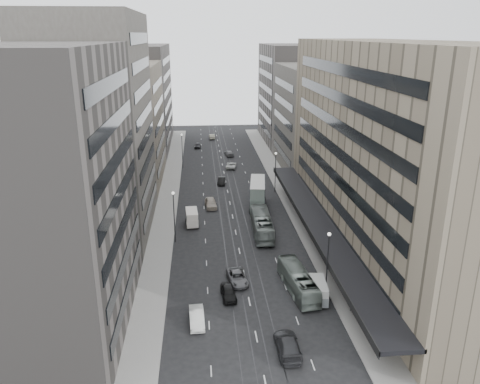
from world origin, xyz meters
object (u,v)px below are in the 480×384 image
object	(u,v)px
vw_microbus	(318,290)
sedan_0	(228,293)
bus_far	(262,224)
sedan_2	(237,277)
sedan_1	(197,317)
bus_near	(298,281)
pedestrian	(352,304)
panel_van	(192,217)
double_decker	(258,193)

from	to	relation	value
vw_microbus	sedan_0	world-z (taller)	vw_microbus
bus_far	vw_microbus	distance (m)	20.90
sedan_0	sedan_2	bearing A→B (deg)	64.40
bus_far	sedan_1	size ratio (longest dim) A/B	2.60
bus_near	pedestrian	distance (m)	7.34
sedan_0	pedestrian	size ratio (longest dim) A/B	2.46
bus_far	sedan_0	world-z (taller)	bus_far
bus_far	bus_near	bearing A→B (deg)	98.51
pedestrian	bus_near	bearing A→B (deg)	-79.86
bus_far	sedan_1	bearing A→B (deg)	68.10
sedan_0	panel_van	bearing A→B (deg)	96.42
panel_van	pedestrian	xyz separation A→B (m)	(18.85, -27.69, -0.48)
bus_near	panel_van	size ratio (longest dim) A/B	2.39
bus_near	sedan_0	world-z (taller)	bus_near
panel_van	pedestrian	distance (m)	33.50
sedan_0	sedan_2	size ratio (longest dim) A/B	0.84
vw_microbus	sedan_0	xyz separation A→B (m)	(-10.78, 1.51, -0.67)
panel_van	sedan_2	xyz separation A→B (m)	(6.08, -19.77, -0.79)
panel_van	sedan_1	size ratio (longest dim) A/B	0.95
bus_near	bus_far	distance (m)	18.32
sedan_1	sedan_2	xyz separation A→B (m)	(5.29, 8.78, -0.06)
double_decker	sedan_2	distance (m)	28.22
bus_near	sedan_2	world-z (taller)	bus_near
bus_far	double_decker	size ratio (longest dim) A/B	1.24
bus_near	sedan_0	distance (m)	8.88
sedan_2	bus_far	bearing A→B (deg)	63.17
panel_van	double_decker	bearing A→B (deg)	28.80
sedan_1	bus_far	bearing A→B (deg)	63.35
bus_far	sedan_0	size ratio (longest dim) A/B	2.83
vw_microbus	pedestrian	size ratio (longest dim) A/B	2.79
panel_van	sedan_2	world-z (taller)	panel_van
sedan_0	sedan_1	bearing A→B (deg)	-132.30
double_decker	panel_van	bearing A→B (deg)	-139.82
sedan_2	double_decker	bearing A→B (deg)	69.78
bus_near	vw_microbus	distance (m)	3.02
double_decker	panel_van	size ratio (longest dim) A/B	2.19
bus_near	sedan_2	size ratio (longest dim) A/B	2.09
bus_far	sedan_1	world-z (taller)	bus_far
sedan_1	sedan_0	bearing A→B (deg)	49.60
bus_near	sedan_1	xyz separation A→B (m)	(-12.70, -5.86, -0.70)
pedestrian	vw_microbus	bearing A→B (deg)	-75.41
panel_van	pedestrian	size ratio (longest dim) A/B	2.56
bus_near	double_decker	size ratio (longest dim) A/B	1.09
bus_near	vw_microbus	xyz separation A→B (m)	(1.96, -2.29, -0.07)
bus_far	double_decker	xyz separation A→B (m)	(0.78, 12.21, 1.10)
double_decker	sedan_1	world-z (taller)	double_decker
double_decker	sedan_2	bearing A→B (deg)	-94.72
sedan_2	pedestrian	bearing A→B (deg)	-39.63
bus_far	vw_microbus	world-z (taller)	bus_far
vw_microbus	sedan_0	bearing A→B (deg)	177.57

